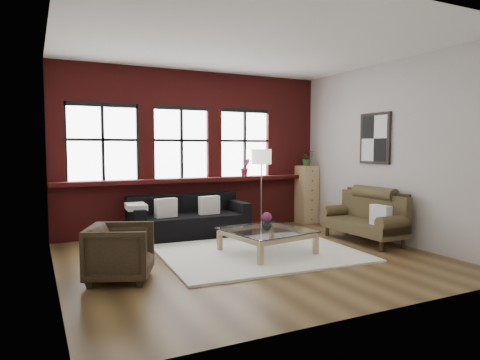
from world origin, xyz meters
name	(u,v)px	position (x,y,z in m)	size (l,w,h in m)	color
floor	(251,258)	(0.00, 0.00, 0.00)	(5.50, 5.50, 0.00)	#4F391D
ceiling	(252,45)	(0.00, 0.00, 3.20)	(5.50, 5.50, 0.00)	white
wall_back	(195,152)	(0.00, 2.50, 1.60)	(5.50, 5.50, 0.00)	#B5AFA9
wall_front	(369,156)	(0.00, -2.50, 1.60)	(5.50, 5.50, 0.00)	#B5AFA9
wall_left	(52,154)	(-2.75, 0.00, 1.60)	(5.00, 5.00, 0.00)	#B5AFA9
wall_right	(388,152)	(2.75, 0.00, 1.60)	(5.00, 5.00, 0.00)	#B5AFA9
brick_backwall	(196,152)	(0.00, 2.44, 1.60)	(5.50, 0.12, 3.20)	maroon
sill_ledge	(197,180)	(0.00, 2.35, 1.04)	(5.50, 0.30, 0.08)	maroon
window_left	(103,144)	(-1.80, 2.45, 1.75)	(1.38, 0.10, 1.50)	black
window_mid	(181,144)	(-0.30, 2.45, 1.75)	(1.38, 0.10, 1.50)	black
window_right	(244,144)	(1.10, 2.45, 1.75)	(1.38, 0.10, 1.50)	black
wall_poster	(375,139)	(2.72, 0.30, 1.85)	(0.05, 0.74, 0.94)	black
shag_rug	(259,253)	(0.23, 0.16, 0.02)	(3.01, 2.37, 0.03)	white
dark_sofa	(189,216)	(-0.34, 1.90, 0.40)	(2.21, 0.90, 0.80)	black
pillow_a	(166,208)	(-0.81, 1.80, 0.59)	(0.40, 0.14, 0.34)	silver
pillow_b	(209,205)	(0.03, 1.80, 0.59)	(0.40, 0.14, 0.34)	silver
vintage_settee	(363,217)	(2.30, 0.11, 0.44)	(0.74, 1.66, 0.88)	#41361E
pillow_settee	(381,215)	(2.22, -0.40, 0.56)	(0.14, 0.38, 0.34)	silver
armchair	(120,252)	(-2.01, -0.26, 0.36)	(0.77, 0.79, 0.72)	black
coffee_table	(267,242)	(0.33, 0.11, 0.19)	(1.20, 1.20, 0.40)	tan
vase	(267,224)	(0.33, 0.11, 0.47)	(0.16, 0.16, 0.17)	#B2B2B2
flowers	(267,217)	(0.33, 0.11, 0.59)	(0.16, 0.16, 0.16)	#6A244C
drawer_chest	(306,194)	(2.53, 2.19, 0.64)	(0.39, 0.39, 1.28)	tan
potted_plant_top	(307,158)	(2.53, 2.19, 1.45)	(0.30, 0.26, 0.33)	#2D5923
floor_lamp	(261,186)	(1.20, 1.88, 0.90)	(0.40, 0.40, 1.80)	#A5A5A8
sill_plant	(245,167)	(1.06, 2.32, 1.27)	(0.21, 0.17, 0.38)	#6A244C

